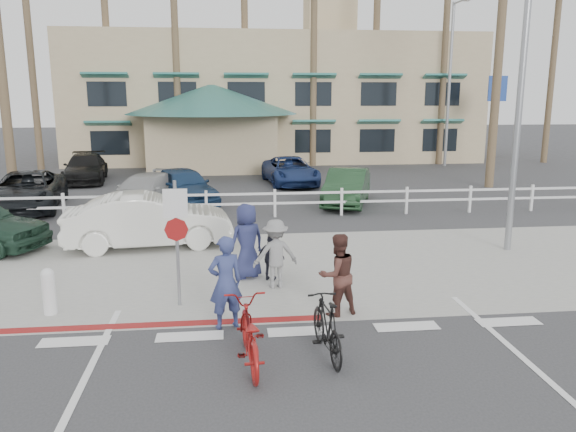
{
  "coord_description": "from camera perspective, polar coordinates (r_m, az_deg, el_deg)",
  "views": [
    {
      "loc": [
        -1.28,
        -8.9,
        4.25
      ],
      "look_at": [
        0.12,
        3.73,
        1.5
      ],
      "focal_mm": 35.0,
      "sensor_mm": 36.0,
      "label": 1
    }
  ],
  "objects": [
    {
      "name": "building",
      "position": [
        40.06,
        -1.67,
        14.2
      ],
      "size": [
        28.0,
        16.0,
        11.3
      ],
      "primitive_type": null,
      "color": "tan",
      "rests_on": "ground"
    },
    {
      "name": "palm_6",
      "position": [
        36.36,
        8.99,
        18.78
      ],
      "size": [
        4.0,
        4.0,
        17.0
      ],
      "primitive_type": null,
      "color": "#133314",
      "rests_on": "ground"
    },
    {
      "name": "bollard_0",
      "position": [
        12.06,
        -23.12,
        -7.05
      ],
      "size": [
        0.26,
        0.26,
        0.95
      ],
      "primitive_type": null,
      "color": "silver",
      "rests_on": "ground"
    },
    {
      "name": "rider_red",
      "position": [
        10.42,
        -6.37,
        -6.73
      ],
      "size": [
        0.74,
        0.59,
        1.76
      ],
      "primitive_type": "imported",
      "rotation": [
        0.0,
        0.0,
        3.44
      ],
      "color": "navy",
      "rests_on": "ground"
    },
    {
      "name": "parking_lot",
      "position": [
        27.26,
        -3.56,
        3.22
      ],
      "size": [
        50.0,
        16.0,
        0.01
      ],
      "primitive_type": "cube",
      "color": "#333335",
      "rests_on": "ground"
    },
    {
      "name": "lot_car_0",
      "position": [
        23.2,
        -25.05,
        2.3
      ],
      "size": [
        3.07,
        5.46,
        1.44
      ],
      "primitive_type": "imported",
      "rotation": [
        0.0,
        0.0,
        0.14
      ],
      "color": "black",
      "rests_on": "ground"
    },
    {
      "name": "sidewalk_plaza",
      "position": [
        14.11,
        -0.83,
        -5.29
      ],
      "size": [
        22.0,
        7.0,
        0.01
      ],
      "primitive_type": "cube",
      "color": "gray",
      "rests_on": "ground"
    },
    {
      "name": "lot_car_2",
      "position": [
        22.51,
        -10.55,
        3.01
      ],
      "size": [
        3.29,
        4.64,
        1.47
      ],
      "primitive_type": "imported",
      "rotation": [
        0.0,
        0.0,
        0.4
      ],
      "color": "navy",
      "rests_on": "ground"
    },
    {
      "name": "streetlight_0",
      "position": [
        16.37,
        22.6,
        12.18
      ],
      "size": [
        0.6,
        2.0,
        9.0
      ],
      "primitive_type": null,
      "color": "gray",
      "rests_on": "ground"
    },
    {
      "name": "rail_fence",
      "position": [
        19.84,
        -1.06,
        1.31
      ],
      "size": [
        29.4,
        0.16,
        1.0
      ],
      "primitive_type": null,
      "color": "silver",
      "rests_on": "ground"
    },
    {
      "name": "palm_5",
      "position": [
        34.38,
        2.63,
        15.95
      ],
      "size": [
        4.0,
        4.0,
        13.0
      ],
      "primitive_type": null,
      "color": "#133314",
      "rests_on": "ground"
    },
    {
      "name": "palm_1",
      "position": [
        35.62,
        -24.69,
        14.75
      ],
      "size": [
        4.0,
        4.0,
        13.0
      ],
      "primitive_type": null,
      "color": "#133314",
      "rests_on": "ground"
    },
    {
      "name": "palm_11",
      "position": [
        27.9,
        20.79,
        17.11
      ],
      "size": [
        4.0,
        4.0,
        14.0
      ],
      "primitive_type": null,
      "color": "#133314",
      "rests_on": "ground"
    },
    {
      "name": "palm_8",
      "position": [
        39.08,
        20.81,
        16.21
      ],
      "size": [
        4.0,
        4.0,
        15.0
      ],
      "primitive_type": null,
      "color": "#133314",
      "rests_on": "ground"
    },
    {
      "name": "bike_black",
      "position": [
        9.42,
        3.99,
        -11.18
      ],
      "size": [
        0.64,
        1.74,
        1.03
      ],
      "primitive_type": "imported",
      "rotation": [
        0.0,
        0.0,
        3.23
      ],
      "color": "black",
      "rests_on": "ground"
    },
    {
      "name": "bike_path",
      "position": [
        8.2,
        3.8,
        -19.0
      ],
      "size": [
        12.0,
        16.0,
        0.01
      ],
      "primitive_type": "cube",
      "color": "#333335",
      "rests_on": "ground"
    },
    {
      "name": "pedestrian_b",
      "position": [
        13.2,
        -4.21,
        -2.56
      ],
      "size": [
        1.04,
        0.9,
        1.79
      ],
      "primitive_type": "imported",
      "rotation": [
        0.0,
        0.0,
        3.61
      ],
      "color": "navy",
      "rests_on": "ground"
    },
    {
      "name": "lot_car_5",
      "position": [
        27.23,
        0.24,
        4.62
      ],
      "size": [
        2.64,
        4.92,
        1.31
      ],
      "primitive_type": "imported",
      "rotation": [
        0.0,
        0.0,
        0.1
      ],
      "color": "navy",
      "rests_on": "ground"
    },
    {
      "name": "palm_7",
      "position": [
        36.51,
        15.66,
        16.09
      ],
      "size": [
        4.0,
        4.0,
        14.0
      ],
      "primitive_type": null,
      "color": "#133314",
      "rests_on": "ground"
    },
    {
      "name": "lot_car_4",
      "position": [
        29.73,
        -19.88,
        4.6
      ],
      "size": [
        2.54,
        4.95,
        1.37
      ],
      "primitive_type": "imported",
      "rotation": [
        0.0,
        0.0,
        0.13
      ],
      "color": "black",
      "rests_on": "ground"
    },
    {
      "name": "car_white_sedan",
      "position": [
        16.35,
        -13.95,
        -0.46
      ],
      "size": [
        4.8,
        2.14,
        1.53
      ],
      "primitive_type": "imported",
      "rotation": [
        0.0,
        0.0,
        1.69
      ],
      "color": "silver",
      "rests_on": "ground"
    },
    {
      "name": "cross_street",
      "position": [
        17.95,
        -2.05,
        -1.48
      ],
      "size": [
        40.0,
        5.0,
        0.01
      ],
      "primitive_type": "cube",
      "color": "#333335",
      "rests_on": "ground"
    },
    {
      "name": "sign_post",
      "position": [
        11.49,
        -11.23,
        -2.13
      ],
      "size": [
        0.5,
        0.1,
        2.9
      ],
      "primitive_type": null,
      "color": "gray",
      "rests_on": "ground"
    },
    {
      "name": "palm_9",
      "position": [
        39.56,
        25.37,
        14.33
      ],
      "size": [
        4.0,
        4.0,
        13.0
      ],
      "primitive_type": null,
      "color": "#133314",
      "rests_on": "ground"
    },
    {
      "name": "rider_black",
      "position": [
        11.03,
        5.05,
        -5.95
      ],
      "size": [
        0.95,
        0.84,
        1.64
      ],
      "primitive_type": "imported",
      "rotation": [
        0.0,
        0.0,
        3.47
      ],
      "color": "#4E2B24",
      "rests_on": "ground"
    },
    {
      "name": "streetlight_1",
      "position": [
        35.48,
        16.05,
        12.55
      ],
      "size": [
        0.6,
        2.0,
        9.5
      ],
      "primitive_type": null,
      "color": "gray",
      "rests_on": "ground"
    },
    {
      "name": "info_sign",
      "position": [
        34.5,
        20.24,
        9.06
      ],
      "size": [
        1.2,
        0.16,
        5.6
      ],
      "primitive_type": null,
      "color": "navy",
      "rests_on": "ground"
    },
    {
      "name": "palm_2",
      "position": [
        35.74,
        -18.0,
        17.66
      ],
      "size": [
        4.0,
        4.0,
        16.0
      ],
      "primitive_type": null,
      "color": "#133314",
      "rests_on": "ground"
    },
    {
      "name": "palm_3",
      "position": [
        34.12,
        -11.35,
        16.6
      ],
      "size": [
        4.0,
        4.0,
        14.0
      ],
      "primitive_type": null,
      "color": "#133314",
      "rests_on": "ground"
    },
    {
      "name": "ground",
      "position": [
        9.94,
        1.74,
        -13.1
      ],
      "size": [
        140.0,
        140.0,
        0.0
      ],
      "primitive_type": "plane",
      "color": "#333335"
    },
    {
      "name": "pedestrian_a",
      "position": [
        12.51,
        -1.28,
        -3.88
      ],
      "size": [
        1.09,
        0.74,
        1.57
      ],
      "primitive_type": "imported",
      "rotation": [
        0.0,
        0.0,
        3.31
      ],
      "color": "gray",
      "rests_on": "ground"
    },
    {
      "name": "lot_car_1",
      "position": [
        22.01,
        -14.32,
        2.41
      ],
      "size": [
        3.42,
        4.82,
        1.3
      ],
      "primitive_type": "imported",
      "rotation": [
        0.0,
        0.0,
        -0.4
      ],
      "color": "#989999",
      "rests_on": "ground"
    },
    {
      "name": "lot_car_3",
      "position": [
        22.23,
        6.0,
        2.95
      ],
      "size": [
        2.79,
        4.49,
        1.4
      ],
      "primitive_type": "imported",
      "rotation": [
        0.0,
        0.0,
        -0.33
      ],
      "color": "#1F3F24",
      "rests_on": "ground"
    },
    {
      "name": "curb_red",
      "position": [
        11.08,
        -15.01,
        -10.72
      ],
      "size": [
        7.0,
        0.25,
        0.02
      ],
      "primitive_type": "cube",
      "color": "maroon",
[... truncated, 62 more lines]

